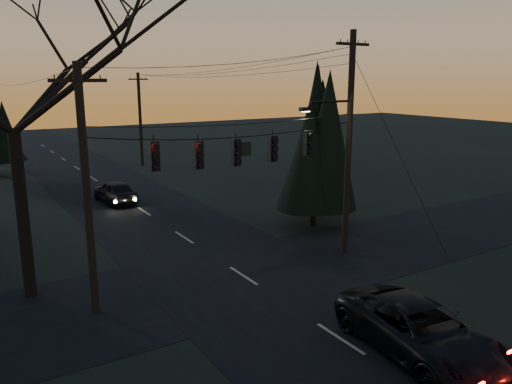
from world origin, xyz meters
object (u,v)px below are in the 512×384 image
sedan_oncoming_a (115,192)px  utility_pole_far_r (143,166)px  utility_pole_left (96,311)px  evergreen_right (315,138)px  utility_pole_right (344,252)px  suv_near (419,330)px  bare_tree_left (6,60)px

sedan_oncoming_a → utility_pole_far_r: bearing=-119.8°
utility_pole_left → evergreen_right: 14.52m
utility_pole_right → sedan_oncoming_a: 16.47m
utility_pole_far_r → utility_pole_left: bearing=-112.3°
utility_pole_left → utility_pole_far_r: size_ratio=1.00×
utility_pole_far_r → suv_near: bearing=-96.6°
utility_pole_far_r → sedan_oncoming_a: (-6.30, -12.80, 0.75)m
utility_pole_far_r → evergreen_right: bearing=-86.4°
utility_pole_far_r → bare_tree_left: 29.91m
bare_tree_left → evergreen_right: bare_tree_left is taller
utility_pole_left → sedan_oncoming_a: (5.20, 15.20, 0.75)m
suv_near → utility_pole_left: bearing=139.5°
utility_pole_right → utility_pole_far_r: (0.00, 28.00, 0.00)m
utility_pole_right → suv_near: utility_pole_right is taller
utility_pole_right → utility_pole_left: 11.50m
sedan_oncoming_a → bare_tree_left: bearing=57.6°
utility_pole_right → utility_pole_far_r: 28.00m
utility_pole_left → bare_tree_left: (-1.73, 2.58, 8.55)m
suv_near → evergreen_right: bearing=71.6°
bare_tree_left → suv_near: bare_tree_left is taller
bare_tree_left → utility_pole_left: bearing=-56.1°
utility_pole_left → suv_near: 10.80m
utility_pole_left → suv_near: bearing=-46.9°
utility_pole_left → suv_near: (7.37, -7.86, 0.78)m
bare_tree_left → suv_near: size_ratio=2.19×
utility_pole_right → bare_tree_left: bare_tree_left is taller
utility_pole_right → utility_pole_left: (-11.50, 0.00, 0.00)m
sedan_oncoming_a → utility_pole_left: bearing=67.5°
utility_pole_far_r → suv_near: 36.11m
bare_tree_left → evergreen_right: (14.72, 1.73, -3.69)m
evergreen_right → suv_near: (-5.62, -12.17, -4.08)m
suv_near → sedan_oncoming_a: bearing=101.7°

